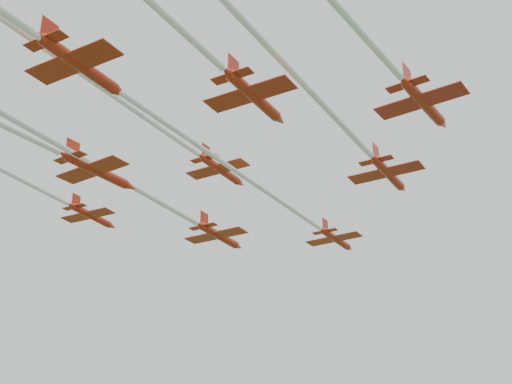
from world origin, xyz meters
The scene contains 7 objects.
jet_lead centered at (0.98, -4.92, 51.00)m, with size 8.19×68.38×2.44m.
jet_row2_left centered at (-11.50, -13.60, 50.30)m, with size 9.07×65.25×2.72m.
jet_row2_right centered at (14.50, -18.21, 52.76)m, with size 9.13×70.13×2.74m.
jet_row3_mid centered at (-3.25, -20.75, 53.15)m, with size 8.01×48.27×2.40m.
jet_row3_right centered at (22.28, -27.98, 52.75)m, with size 9.64×60.13×2.78m.
jet_row4_left centered at (-12.94, -32.95, 50.02)m, with size 9.32×51.42×2.74m.
jet_row4_right centered at (10.76, -38.47, 50.55)m, with size 8.85×53.74×2.66m.
Camera 1 is at (39.22, -75.79, 14.95)m, focal length 50.00 mm.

